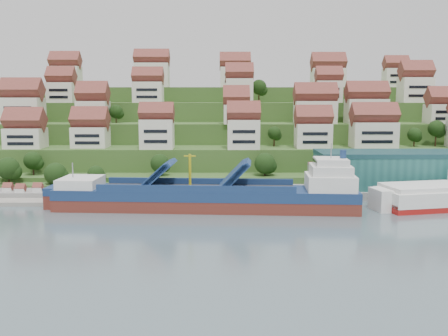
{
  "coord_description": "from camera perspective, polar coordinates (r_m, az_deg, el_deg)",
  "views": [
    {
      "loc": [
        -4.52,
        -120.0,
        27.12
      ],
      "look_at": [
        -4.12,
        14.0,
        8.0
      ],
      "focal_mm": 40.0,
      "sensor_mm": 36.0,
      "label": 1
    }
  ],
  "objects": [
    {
      "name": "beach_huts",
      "position": [
        144.22,
        -22.82,
        -2.51
      ],
      "size": [
        14.4,
        3.7,
        2.2
      ],
      "color": "white",
      "rests_on": "pebble_beach"
    },
    {
      "name": "pebble_beach",
      "position": [
        144.89,
        -21.86,
        -3.06
      ],
      "size": [
        45.0,
        20.0,
        1.0
      ],
      "primitive_type": "cube",
      "color": "gray",
      "rests_on": "ground"
    },
    {
      "name": "hillside_village",
      "position": [
        180.7,
        2.14,
        7.26
      ],
      "size": [
        161.08,
        62.56,
        29.79
      ],
      "color": "silver",
      "rests_on": "ground"
    },
    {
      "name": "second_ship",
      "position": [
        135.7,
        24.21,
        -2.9
      ],
      "size": [
        34.62,
        18.57,
        9.52
      ],
      "rotation": [
        0.0,
        0.0,
        0.2
      ],
      "color": "#9C1311",
      "rests_on": "ground"
    },
    {
      "name": "warehouse",
      "position": [
        149.54,
        22.04,
        -0.13
      ],
      "size": [
        60.0,
        15.0,
        10.0
      ],
      "primitive_type": "cube",
      "color": "#235F5B",
      "rests_on": "quay"
    },
    {
      "name": "ground",
      "position": [
        123.11,
        1.94,
        -4.61
      ],
      "size": [
        300.0,
        300.0,
        0.0
      ],
      "primitive_type": "plane",
      "color": "slate",
      "rests_on": "ground"
    },
    {
      "name": "hillside_trees",
      "position": [
        160.63,
        -3.53,
        3.62
      ],
      "size": [
        142.31,
        62.75,
        31.26
      ],
      "color": "#1B3812",
      "rests_on": "ground"
    },
    {
      "name": "hillside",
      "position": [
        224.21,
        0.99,
        3.91
      ],
      "size": [
        260.0,
        128.0,
        31.0
      ],
      "color": "#2D4C1E",
      "rests_on": "ground"
    },
    {
      "name": "quay",
      "position": [
        139.66,
        9.96,
        -2.74
      ],
      "size": [
        180.0,
        14.0,
        2.2
      ],
      "primitive_type": "cube",
      "color": "gray",
      "rests_on": "ground"
    },
    {
      "name": "cargo_ship",
      "position": [
        121.09,
        -1.17,
        -3.32
      ],
      "size": [
        73.38,
        15.94,
        16.08
      ],
      "rotation": [
        0.0,
        0.0,
        -0.06
      ],
      "color": "maroon",
      "rests_on": "ground"
    },
    {
      "name": "flagpole",
      "position": [
        133.5,
        9.59,
        -0.71
      ],
      "size": [
        1.28,
        0.16,
        8.0
      ],
      "color": "gray",
      "rests_on": "quay"
    }
  ]
}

